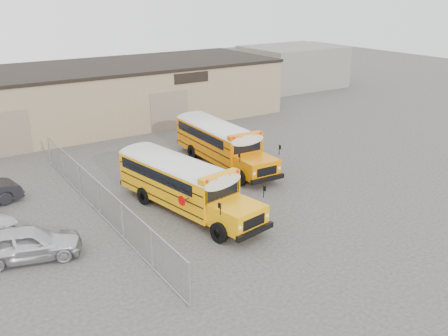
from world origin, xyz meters
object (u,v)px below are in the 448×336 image
school_bus_right (181,122)px  car_silver (27,243)px  school_bus_left (122,155)px  tarp_bundle (223,189)px

school_bus_right → car_silver: 17.19m
school_bus_left → tarp_bundle: bearing=-63.4°
school_bus_left → school_bus_right: school_bus_left is taller
car_silver → tarp_bundle: bearing=-72.7°
car_silver → school_bus_right: bearing=-34.1°
tarp_bundle → car_silver: (-9.65, -0.28, -0.14)m
tarp_bundle → car_silver: tarp_bundle is taller
school_bus_left → school_bus_right: 8.07m
tarp_bundle → school_bus_right: bearing=72.3°
school_bus_left → tarp_bundle: school_bus_left is taller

